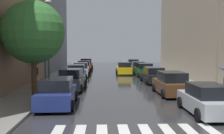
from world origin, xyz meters
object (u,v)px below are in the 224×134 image
(parked_car_left_sixth, at_px, (86,64))
(parked_car_right_fourth, at_px, (144,70))
(parked_car_left_nearest, at_px, (57,93))
(lamp_post_left, at_px, (48,38))
(pedestrian_foreground, at_px, (36,68))
(pedestrian_near_tree, at_px, (33,71))
(parked_car_right_sixth, at_px, (133,65))
(street_tree_left, at_px, (33,32))
(parked_car_left_second, at_px, (72,80))
(parked_car_right_third, at_px, (153,76))
(parked_car_left_fifth, at_px, (84,67))
(parked_car_right_fifth, at_px, (138,67))
(taxi_midroad, at_px, (124,69))
(parked_car_right_nearest, at_px, (206,100))
(parked_car_right_second, at_px, (171,84))
(parked_car_left_fourth, at_px, (81,70))
(parked_car_left_third, at_px, (77,74))

(parked_car_left_sixth, distance_m, parked_car_right_fourth, 14.25)
(parked_car_left_nearest, xyz_separation_m, lamp_post_left, (-1.59, 5.82, 3.42))
(pedestrian_foreground, xyz_separation_m, pedestrian_near_tree, (0.30, -2.31, -0.12))
(parked_car_right_sixth, relative_size, street_tree_left, 0.64)
(parked_car_left_second, relative_size, parked_car_right_third, 0.97)
(parked_car_left_sixth, xyz_separation_m, lamp_post_left, (-1.72, -22.72, 3.37))
(parked_car_left_fifth, bearing_deg, parked_car_right_fourth, -130.75)
(parked_car_left_second, bearing_deg, parked_car_right_fifth, -23.38)
(taxi_midroad, bearing_deg, pedestrian_foreground, 141.47)
(parked_car_right_fifth, distance_m, pedestrian_foreground, 17.31)
(parked_car_right_third, bearing_deg, parked_car_left_second, 117.25)
(parked_car_right_nearest, distance_m, street_tree_left, 11.94)
(parked_car_left_sixth, distance_m, parked_car_right_second, 26.08)
(parked_car_left_fifth, bearing_deg, pedestrian_near_tree, 169.28)
(parked_car_left_fourth, height_order, parked_car_right_sixth, parked_car_left_fourth)
(parked_car_right_fifth, distance_m, pedestrian_near_tree, 18.94)
(parked_car_right_sixth, distance_m, street_tree_left, 27.65)
(parked_car_right_nearest, height_order, parked_car_right_fourth, parked_car_right_fourth)
(parked_car_left_third, relative_size, pedestrian_foreground, 2.22)
(parked_car_right_sixth, bearing_deg, parked_car_left_third, 157.56)
(parked_car_right_second, height_order, parked_car_right_third, parked_car_right_second)
(parked_car_right_fifth, bearing_deg, parked_car_left_fourth, 122.21)
(parked_car_right_sixth, bearing_deg, street_tree_left, 160.83)
(parked_car_left_third, xyz_separation_m, pedestrian_foreground, (-3.49, -2.51, 0.83))
(parked_car_left_nearest, bearing_deg, parked_car_left_fourth, -1.85)
(parked_car_right_fifth, relative_size, pedestrian_near_tree, 2.11)
(pedestrian_near_tree, height_order, street_tree_left, street_tree_left)
(parked_car_left_sixth, relative_size, parked_car_right_nearest, 0.94)
(parked_car_left_third, relative_size, parked_car_right_nearest, 1.00)
(parked_car_left_second, bearing_deg, parked_car_right_second, -107.00)
(street_tree_left, bearing_deg, parked_car_right_fourth, 53.89)
(parked_car_left_sixth, height_order, parked_car_right_sixth, parked_car_left_sixth)
(parked_car_right_second, xyz_separation_m, pedestrian_near_tree, (-10.78, 3.09, 0.74))
(parked_car_left_third, bearing_deg, taxi_midroad, -34.82)
(parked_car_left_sixth, xyz_separation_m, parked_car_right_fifth, (7.74, -6.43, -0.09))
(taxi_midroad, bearing_deg, street_tree_left, 156.58)
(parked_car_left_third, bearing_deg, pedestrian_foreground, 124.50)
(parked_car_left_fifth, bearing_deg, parked_car_left_nearest, 179.92)
(parked_car_right_sixth, distance_m, pedestrian_near_tree, 24.46)
(parked_car_left_fourth, xyz_separation_m, taxi_midroad, (5.57, 2.47, -0.03))
(parked_car_right_third, bearing_deg, pedestrian_near_tree, 107.55)
(parked_car_left_nearest, distance_m, taxi_midroad, 20.63)
(parked_car_right_sixth, distance_m, pedestrian_foreground, 22.57)
(parked_car_left_third, bearing_deg, parked_car_right_fourth, -58.10)
(parked_car_right_third, relative_size, lamp_post_left, 0.65)
(parked_car_right_second, relative_size, pedestrian_foreground, 2.30)
(parked_car_left_third, relative_size, street_tree_left, 0.68)
(pedestrian_near_tree, bearing_deg, parked_car_right_nearest, 21.43)
(parked_car_left_sixth, bearing_deg, parked_car_left_fifth, 179.54)
(lamp_post_left, bearing_deg, parked_car_right_third, 25.89)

